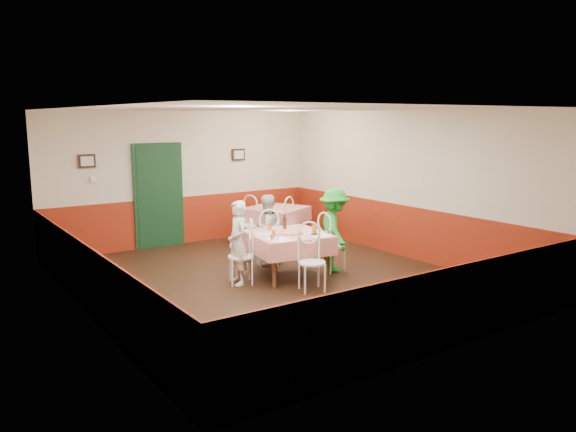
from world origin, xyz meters
TOP-DOWN VIEW (x-y plane):
  - floor at (0.00, 0.00)m, footprint 7.00×7.00m
  - ceiling at (0.00, 0.00)m, footprint 7.00×7.00m
  - back_wall at (0.00, 3.50)m, footprint 6.00×0.10m
  - front_wall at (0.00, -3.50)m, footprint 6.00×0.10m
  - left_wall at (-3.00, 0.00)m, footprint 0.10×7.00m
  - right_wall at (3.00, 0.00)m, footprint 0.10×7.00m
  - wainscot_back at (0.00, 3.48)m, footprint 6.00×0.03m
  - wainscot_front at (0.00, -3.48)m, footprint 6.00×0.03m
  - wainscot_left at (-2.98, 0.00)m, footprint 0.03×7.00m
  - wainscot_right at (2.98, 0.00)m, footprint 0.03×7.00m
  - door at (-0.60, 3.45)m, footprint 0.96×0.06m
  - picture_left at (-2.00, 3.45)m, footprint 0.32×0.03m
  - picture_right at (1.30, 3.45)m, footprint 0.32×0.03m
  - thermostat at (-1.90, 3.45)m, footprint 0.10×0.03m
  - main_table at (0.31, 0.06)m, footprint 1.39×1.39m
  - second_table at (1.64, 2.45)m, footprint 1.48×1.48m
  - chair_left at (-0.53, 0.18)m, footprint 0.55×0.55m
  - chair_right at (1.15, -0.07)m, footprint 0.43×0.43m
  - chair_far at (0.44, 0.90)m, footprint 0.55×0.55m
  - chair_near at (0.19, -0.78)m, footprint 0.54×0.54m
  - chair_second_a at (0.89, 2.45)m, footprint 0.56×0.56m
  - chair_second_b at (1.64, 1.70)m, footprint 0.56×0.56m
  - pizza at (0.33, 0.01)m, footprint 0.45×0.45m
  - plate_left at (-0.11, 0.14)m, footprint 0.28×0.28m
  - plate_right at (0.73, -0.03)m, footprint 0.28×0.28m
  - plate_far at (0.37, 0.50)m, footprint 0.28×0.28m
  - glass_a at (-0.11, -0.15)m, footprint 0.08×0.08m
  - glass_b at (0.66, -0.21)m, footprint 0.09×0.09m
  - glass_c at (0.20, 0.45)m, footprint 0.08×0.08m
  - beer_bottle at (0.49, 0.42)m, footprint 0.07×0.07m
  - shaker_a at (-0.18, -0.29)m, footprint 0.04×0.04m
  - shaker_b at (-0.14, -0.32)m, footprint 0.04×0.04m
  - shaker_c at (-0.20, -0.23)m, footprint 0.04×0.04m
  - menu_left at (-0.09, -0.28)m, footprint 0.30×0.40m
  - menu_right at (0.64, -0.38)m, footprint 0.42×0.48m
  - wallet at (0.59, -0.30)m, footprint 0.12×0.11m
  - diner_left at (-0.58, 0.19)m, footprint 0.41×0.55m
  - diner_far at (0.45, 0.95)m, footprint 0.68×0.56m
  - diner_right at (1.20, -0.07)m, footprint 0.86×1.08m

SIDE VIEW (x-z plane):
  - floor at x=0.00m, z-range 0.00..0.00m
  - main_table at x=0.31m, z-range -0.01..0.76m
  - second_table at x=1.64m, z-range -0.01..0.76m
  - chair_left at x=-0.53m, z-range 0.00..0.90m
  - chair_right at x=1.15m, z-range 0.00..0.90m
  - chair_far at x=0.44m, z-range 0.00..0.90m
  - chair_near at x=0.19m, z-range 0.00..0.90m
  - chair_second_a at x=0.89m, z-range 0.00..0.90m
  - chair_second_b at x=1.64m, z-range 0.00..0.90m
  - wainscot_back at x=0.00m, z-range 0.00..1.00m
  - wainscot_front at x=0.00m, z-range 0.00..1.00m
  - wainscot_left at x=-2.98m, z-range 0.00..1.00m
  - wainscot_right at x=2.98m, z-range 0.00..1.00m
  - diner_far at x=0.45m, z-range 0.00..1.30m
  - diner_left at x=-0.58m, z-range 0.00..1.36m
  - diner_right at x=1.20m, z-range 0.00..1.46m
  - menu_left at x=-0.09m, z-range 0.76..0.76m
  - menu_right at x=0.64m, z-range 0.76..0.76m
  - plate_left at x=-0.11m, z-range 0.76..0.77m
  - plate_right at x=0.73m, z-range 0.76..0.77m
  - plate_far at x=0.37m, z-range 0.76..0.77m
  - wallet at x=0.59m, z-range 0.76..0.78m
  - pizza at x=0.33m, z-range 0.76..0.79m
  - shaker_a at x=-0.18m, z-range 0.76..0.85m
  - shaker_b at x=-0.14m, z-range 0.76..0.85m
  - shaker_c at x=-0.20m, z-range 0.76..0.85m
  - glass_c at x=0.20m, z-range 0.76..0.88m
  - glass_a at x=-0.11m, z-range 0.76..0.88m
  - glass_b at x=0.66m, z-range 0.76..0.90m
  - beer_bottle at x=0.49m, z-range 0.76..0.99m
  - door at x=-0.60m, z-range 0.00..2.10m
  - back_wall at x=0.00m, z-range 0.00..2.80m
  - front_wall at x=0.00m, z-range 0.00..2.80m
  - left_wall at x=-3.00m, z-range 0.00..2.80m
  - right_wall at x=3.00m, z-range 0.00..2.80m
  - thermostat at x=-1.90m, z-range 1.45..1.55m
  - picture_left at x=-2.00m, z-range 1.72..1.98m
  - picture_right at x=1.30m, z-range 1.72..1.98m
  - ceiling at x=0.00m, z-range 2.80..2.80m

